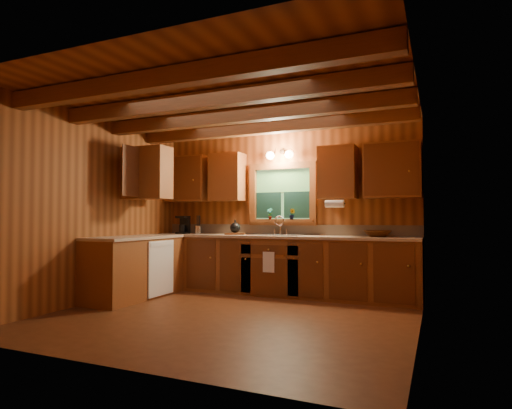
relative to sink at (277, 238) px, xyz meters
The scene contains 20 objects.
room 1.66m from the sink, 90.00° to the right, with size 4.20×4.20×4.20m.
ceiling_beams 2.29m from the sink, 90.00° to the right, with size 4.20×2.54×0.18m.
base_cabinets 0.73m from the sink, 147.14° to the right, with size 4.20×2.22×0.86m.
countertop 0.57m from the sink, 146.97° to the right, with size 4.20×2.24×0.04m.
backsplash 0.31m from the sink, 90.00° to the left, with size 4.20×0.02×0.16m, color tan.
dishwasher_panel 1.79m from the sink, 147.88° to the right, with size 0.02×0.60×0.80m, color white.
upper_cabinets 1.15m from the sink, 162.32° to the right, with size 4.19×1.77×0.78m.
window 0.72m from the sink, 90.00° to the left, with size 1.12×0.08×1.00m.
window_sill 0.34m from the sink, 90.00° to the left, with size 1.06×0.14×0.04m, color brown.
wall_sconce 1.32m from the sink, 90.00° to the left, with size 0.45×0.21×0.17m.
paper_towel_roll 1.06m from the sink, ahead, with size 0.11×0.11×0.27m, color white.
dish_towel 0.48m from the sink, 90.00° to the right, with size 0.18×0.01×0.30m, color white.
sink is the anchor object (origin of this frame).
coffee_maker 1.70m from the sink, behind, with size 0.17×0.22×0.30m.
utensil_crock 1.41m from the sink, behind, with size 0.11×0.11×0.31m.
cutting_board 0.69m from the sink, behind, with size 0.31×0.22×0.03m, color #552912.
teakettle 0.71m from the sink, behind, with size 0.17×0.17×0.21m.
wicker_basket 1.50m from the sink, ahead, with size 0.38×0.38×0.09m, color #48230C.
potted_plant_left 0.47m from the sink, 133.39° to the left, with size 0.10×0.07×0.19m, color #552912.
potted_plant_right 0.46m from the sink, 46.29° to the left, with size 0.09×0.08×0.17m, color #552912.
Camera 1 is at (2.30, -4.53, 1.16)m, focal length 29.81 mm.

